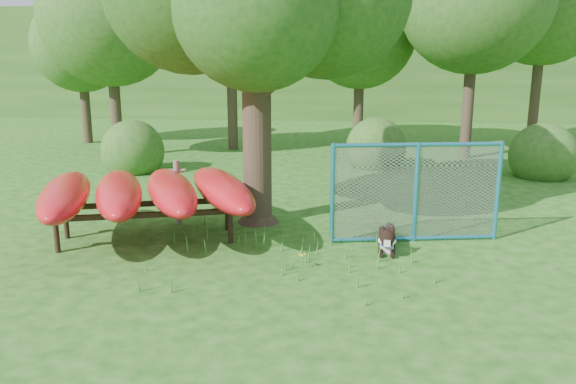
# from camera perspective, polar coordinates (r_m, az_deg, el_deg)

# --- Properties ---
(ground) EXTENTS (80.00, 80.00, 0.00)m
(ground) POSITION_cam_1_polar(r_m,az_deg,el_deg) (8.59, -2.23, -8.31)
(ground) COLOR #1B5210
(ground) RESTS_ON ground
(wooden_post) EXTENTS (0.35, 0.15, 1.27)m
(wooden_post) POSITION_cam_1_polar(r_m,az_deg,el_deg) (11.16, -11.16, 0.13)
(wooden_post) COLOR #63594A
(wooden_post) RESTS_ON ground
(kayak_rack) EXTENTS (4.62, 4.14, 1.16)m
(kayak_rack) POSITION_cam_1_polar(r_m,az_deg,el_deg) (10.18, -14.30, -0.03)
(kayak_rack) COLOR black
(kayak_rack) RESTS_ON ground
(husky_dog) EXTENTS (0.34, 1.20, 0.53)m
(husky_dog) POSITION_cam_1_polar(r_m,az_deg,el_deg) (9.71, 10.03, -4.75)
(husky_dog) COLOR black
(husky_dog) RESTS_ON ground
(fence_section) EXTENTS (3.01, 0.63, 2.96)m
(fence_section) POSITION_cam_1_polar(r_m,az_deg,el_deg) (10.09, 12.87, -0.05)
(fence_section) COLOR teal
(fence_section) RESTS_ON ground
(wildflower_clump) EXTENTS (0.12, 0.12, 0.25)m
(wildflower_clump) POSITION_cam_1_polar(r_m,az_deg,el_deg) (8.72, 1.41, -6.54)
(wildflower_clump) COLOR #40852B
(wildflower_clump) RESTS_ON ground
(bg_tree_a) EXTENTS (4.40, 4.40, 6.70)m
(bg_tree_a) POSITION_cam_1_polar(r_m,az_deg,el_deg) (19.53, -17.70, 16.55)
(bg_tree_a) COLOR #36281D
(bg_tree_a) RESTS_ON ground
(bg_tree_c) EXTENTS (4.00, 4.00, 6.12)m
(bg_tree_c) POSITION_cam_1_polar(r_m,az_deg,el_deg) (20.92, 7.38, 15.75)
(bg_tree_c) COLOR #36281D
(bg_tree_c) RESTS_ON ground
(bg_tree_e) EXTENTS (4.60, 4.60, 7.55)m
(bg_tree_e) POSITION_cam_1_polar(r_m,az_deg,el_deg) (23.02, 24.62, 17.27)
(bg_tree_e) COLOR #36281D
(bg_tree_e) RESTS_ON ground
(bg_tree_f) EXTENTS (3.60, 3.60, 5.55)m
(bg_tree_f) POSITION_cam_1_polar(r_m,az_deg,el_deg) (23.26, -20.33, 13.86)
(bg_tree_f) COLOR #36281D
(bg_tree_f) RESTS_ON ground
(shrub_left) EXTENTS (1.80, 1.80, 1.80)m
(shrub_left) POSITION_cam_1_polar(r_m,az_deg,el_deg) (16.90, -15.37, 2.00)
(shrub_left) COLOR #2B581C
(shrub_left) RESTS_ON ground
(shrub_right) EXTENTS (1.80, 1.80, 1.80)m
(shrub_right) POSITION_cam_1_polar(r_m,az_deg,el_deg) (17.05, 24.28, 1.40)
(shrub_right) COLOR #2B581C
(shrub_right) RESTS_ON ground
(shrub_mid) EXTENTS (1.80, 1.80, 1.80)m
(shrub_mid) POSITION_cam_1_polar(r_m,az_deg,el_deg) (17.21, 8.85, 2.52)
(shrub_mid) COLOR #2B581C
(shrub_mid) RESTS_ON ground
(wooded_hillside) EXTENTS (80.00, 12.00, 6.00)m
(wooded_hillside) POSITION_cam_1_polar(r_m,az_deg,el_deg) (35.92, 4.49, 12.95)
(wooded_hillside) COLOR #2B581C
(wooded_hillside) RESTS_ON ground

